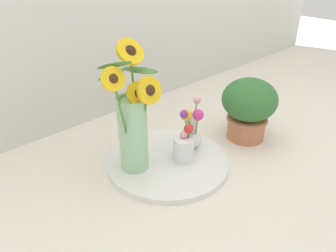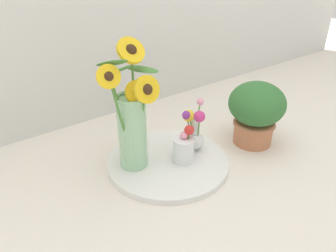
# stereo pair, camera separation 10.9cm
# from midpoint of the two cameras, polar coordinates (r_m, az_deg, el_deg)

# --- Properties ---
(ground_plane) EXTENTS (6.00, 6.00, 0.00)m
(ground_plane) POSITION_cam_midpoint_polar(r_m,az_deg,el_deg) (1.13, 5.74, -8.43)
(ground_plane) COLOR silver
(serving_tray) EXTENTS (0.43, 0.43, 0.02)m
(serving_tray) POSITION_cam_midpoint_polar(r_m,az_deg,el_deg) (1.17, 2.69, -6.34)
(serving_tray) COLOR white
(serving_tray) RESTS_ON ground_plane
(mason_jar_sunflowers) EXTENTS (0.24, 0.19, 0.43)m
(mason_jar_sunflowers) POSITION_cam_midpoint_polar(r_m,az_deg,el_deg) (1.05, -3.42, 1.18)
(mason_jar_sunflowers) COLOR #99CC9E
(mason_jar_sunflowers) RESTS_ON serving_tray
(vase_small_center) EXTENTS (0.07, 0.07, 0.13)m
(vase_small_center) POSITION_cam_midpoint_polar(r_m,az_deg,el_deg) (1.14, 5.54, -3.82)
(vase_small_center) COLOR white
(vase_small_center) RESTS_ON serving_tray
(vase_bulb_right) EXTENTS (0.08, 0.10, 0.20)m
(vase_bulb_right) POSITION_cam_midpoint_polar(r_m,az_deg,el_deg) (1.18, 7.22, -0.82)
(vase_bulb_right) COLOR white
(vase_bulb_right) RESTS_ON serving_tray
(potted_plant) EXTENTS (0.21, 0.21, 0.25)m
(potted_plant) POSITION_cam_midpoint_polar(r_m,az_deg,el_deg) (1.29, 17.45, 2.53)
(potted_plant) COLOR #B7704C
(potted_plant) RESTS_ON ground_plane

